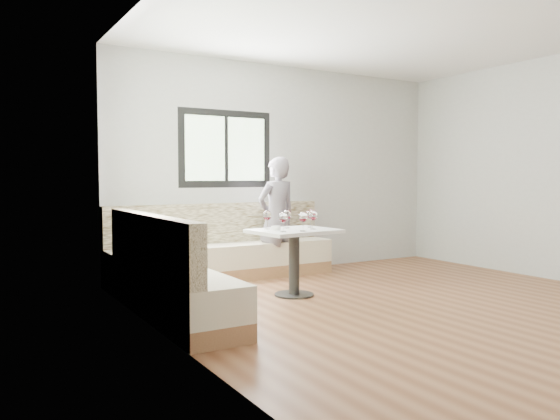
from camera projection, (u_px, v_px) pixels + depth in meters
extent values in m
cube|color=brown|center=(414.00, 305.00, 5.46)|extent=(5.00, 5.00, 0.01)
cube|color=white|center=(419.00, 21.00, 5.29)|extent=(5.00, 5.00, 0.01)
cube|color=#B7B7B2|center=(285.00, 169.00, 7.52)|extent=(5.00, 0.01, 2.80)
cube|color=#B7B7B2|center=(174.00, 162.00, 4.10)|extent=(0.01, 5.00, 2.80)
cube|color=black|center=(226.00, 149.00, 7.04)|extent=(1.30, 0.02, 1.00)
cube|color=black|center=(140.00, 136.00, 4.86)|extent=(0.02, 1.30, 1.00)
cube|color=#936642|center=(225.00, 273.00, 6.83)|extent=(2.90, 0.55, 0.16)
cube|color=beige|center=(225.00, 256.00, 6.82)|extent=(2.90, 0.55, 0.29)
cube|color=beige|center=(218.00, 223.00, 6.97)|extent=(2.90, 0.14, 0.50)
cube|color=#936642|center=(173.00, 308.00, 5.03)|extent=(0.55, 2.25, 0.16)
cube|color=beige|center=(173.00, 284.00, 5.01)|extent=(0.55, 2.25, 0.29)
cube|color=beige|center=(151.00, 242.00, 4.89)|extent=(0.14, 2.25, 0.50)
cube|color=#B96E43|center=(167.00, 260.00, 5.09)|extent=(0.54, 0.54, 0.13)
cylinder|color=black|center=(294.00, 294.00, 5.93)|extent=(0.43, 0.43, 0.02)
cylinder|color=black|center=(294.00, 264.00, 5.91)|extent=(0.12, 0.12, 0.68)
cube|color=white|center=(294.00, 231.00, 5.89)|extent=(0.94, 0.76, 0.04)
imported|color=slate|center=(277.00, 217.00, 7.02)|extent=(0.60, 0.43, 1.54)
cylinder|color=white|center=(276.00, 228.00, 5.83)|extent=(0.11, 0.11, 0.04)
sphere|color=black|center=(277.00, 227.00, 5.85)|extent=(0.02, 0.02, 0.02)
sphere|color=black|center=(274.00, 227.00, 5.83)|extent=(0.02, 0.02, 0.02)
sphere|color=black|center=(277.00, 227.00, 5.82)|extent=(0.02, 0.02, 0.02)
cylinder|color=white|center=(283.00, 232.00, 5.61)|extent=(0.07, 0.07, 0.01)
cylinder|color=white|center=(283.00, 227.00, 5.60)|extent=(0.01, 0.01, 0.09)
ellipsoid|color=white|center=(283.00, 217.00, 5.60)|extent=(0.09, 0.09, 0.11)
cylinder|color=#4C040C|center=(283.00, 220.00, 5.60)|extent=(0.06, 0.06, 0.02)
cylinder|color=white|center=(303.00, 231.00, 5.67)|extent=(0.07, 0.07, 0.01)
cylinder|color=white|center=(303.00, 227.00, 5.67)|extent=(0.01, 0.01, 0.09)
ellipsoid|color=white|center=(303.00, 217.00, 5.66)|extent=(0.09, 0.09, 0.11)
cylinder|color=#4C040C|center=(303.00, 220.00, 5.66)|extent=(0.06, 0.06, 0.02)
cylinder|color=white|center=(313.00, 229.00, 5.90)|extent=(0.07, 0.07, 0.01)
cylinder|color=white|center=(313.00, 225.00, 5.90)|extent=(0.01, 0.01, 0.09)
ellipsoid|color=white|center=(313.00, 215.00, 5.89)|extent=(0.09, 0.09, 0.11)
cylinder|color=#4C040C|center=(313.00, 218.00, 5.89)|extent=(0.06, 0.06, 0.02)
cylinder|color=white|center=(287.00, 228.00, 6.01)|extent=(0.07, 0.07, 0.01)
cylinder|color=white|center=(287.00, 224.00, 6.01)|extent=(0.01, 0.01, 0.09)
ellipsoid|color=white|center=(287.00, 215.00, 6.00)|extent=(0.09, 0.09, 0.11)
cylinder|color=#4C040C|center=(287.00, 217.00, 6.01)|extent=(0.06, 0.06, 0.02)
cylinder|color=white|center=(310.00, 227.00, 6.12)|extent=(0.07, 0.07, 0.01)
cylinder|color=white|center=(310.00, 223.00, 6.12)|extent=(0.01, 0.01, 0.09)
ellipsoid|color=white|center=(310.00, 214.00, 6.11)|extent=(0.09, 0.09, 0.11)
cylinder|color=#4C040C|center=(310.00, 216.00, 6.11)|extent=(0.06, 0.06, 0.02)
cylinder|color=white|center=(267.00, 229.00, 5.90)|extent=(0.07, 0.07, 0.01)
cylinder|color=white|center=(267.00, 225.00, 5.90)|extent=(0.01, 0.01, 0.09)
ellipsoid|color=white|center=(267.00, 215.00, 5.89)|extent=(0.09, 0.09, 0.11)
cylinder|color=#4C040C|center=(267.00, 218.00, 5.89)|extent=(0.06, 0.06, 0.02)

